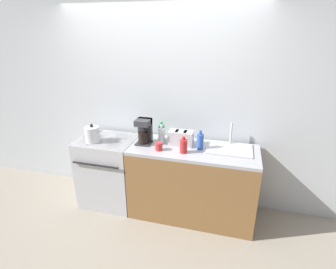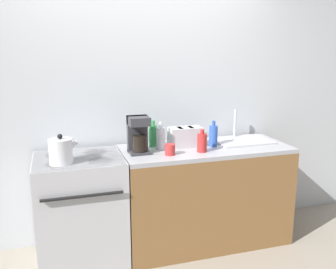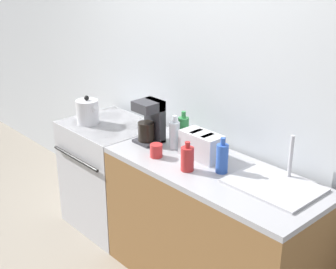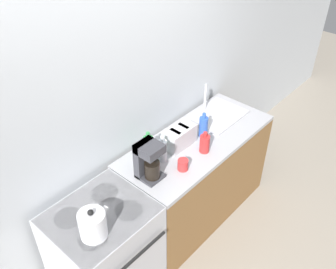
{
  "view_description": "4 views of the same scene",
  "coord_description": "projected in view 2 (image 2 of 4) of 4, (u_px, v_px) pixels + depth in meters",
  "views": [
    {
      "loc": [
        0.98,
        -2.45,
        2.18
      ],
      "look_at": [
        0.21,
        0.38,
        1.03
      ],
      "focal_mm": 28.0,
      "sensor_mm": 36.0,
      "label": 1
    },
    {
      "loc": [
        -0.74,
        -2.66,
        1.77
      ],
      "look_at": [
        0.19,
        0.34,
        1.04
      ],
      "focal_mm": 40.0,
      "sensor_mm": 36.0,
      "label": 2
    },
    {
      "loc": [
        2.32,
        -1.7,
        2.21
      ],
      "look_at": [
        0.1,
        0.32,
        1.01
      ],
      "focal_mm": 50.0,
      "sensor_mm": 36.0,
      "label": 3
    },
    {
      "loc": [
        -1.54,
        -1.19,
        2.88
      ],
      "look_at": [
        0.19,
        0.35,
        1.13
      ],
      "focal_mm": 40.0,
      "sensor_mm": 36.0,
      "label": 4
    }
  ],
  "objects": [
    {
      "name": "bottle_blue",
      "position": [
        213.0,
        136.0,
        3.33
      ],
      "size": [
        0.08,
        0.08,
        0.23
      ],
      "color": "#2D56B7",
      "rests_on": "counter_block"
    },
    {
      "name": "ground_plane",
      "position": [
        158.0,
        267.0,
        3.09
      ],
      "size": [
        12.0,
        12.0,
        0.0
      ],
      "primitive_type": "plane",
      "color": "gray"
    },
    {
      "name": "cup_red",
      "position": [
        170.0,
        150.0,
        3.07
      ],
      "size": [
        0.08,
        0.08,
        0.09
      ],
      "color": "red",
      "rests_on": "counter_block"
    },
    {
      "name": "sink_tray",
      "position": [
        242.0,
        140.0,
        3.53
      ],
      "size": [
        0.52,
        0.39,
        0.28
      ],
      "color": "#B7B7BC",
      "rests_on": "counter_block"
    },
    {
      "name": "bottle_green",
      "position": [
        153.0,
        135.0,
        3.33
      ],
      "size": [
        0.08,
        0.08,
        0.23
      ],
      "color": "#338C47",
      "rests_on": "counter_block"
    },
    {
      "name": "wall_back",
      "position": [
        137.0,
        100.0,
        3.43
      ],
      "size": [
        8.0,
        0.05,
        2.6
      ],
      "color": "silver",
      "rests_on": "ground_plane"
    },
    {
      "name": "counter_block",
      "position": [
        205.0,
        195.0,
        3.43
      ],
      "size": [
        1.5,
        0.63,
        0.91
      ],
      "color": "brown",
      "rests_on": "ground_plane"
    },
    {
      "name": "bottle_clear",
      "position": [
        161.0,
        138.0,
        3.23
      ],
      "size": [
        0.07,
        0.07,
        0.24
      ],
      "color": "silver",
      "rests_on": "counter_block"
    },
    {
      "name": "stove",
      "position": [
        81.0,
        209.0,
        3.1
      ],
      "size": [
        0.71,
        0.65,
        0.91
      ],
      "color": "#B7B7BC",
      "rests_on": "ground_plane"
    },
    {
      "name": "toaster",
      "position": [
        185.0,
        137.0,
        3.32
      ],
      "size": [
        0.29,
        0.15,
        0.17
      ],
      "color": "#BCBCC1",
      "rests_on": "counter_block"
    },
    {
      "name": "coffee_maker",
      "position": [
        138.0,
        134.0,
        3.12
      ],
      "size": [
        0.17,
        0.18,
        0.31
      ],
      "color": "#333338",
      "rests_on": "counter_block"
    },
    {
      "name": "kettle",
      "position": [
        61.0,
        151.0,
        2.84
      ],
      "size": [
        0.22,
        0.18,
        0.23
      ],
      "color": "silver",
      "rests_on": "stove"
    },
    {
      "name": "bottle_red",
      "position": [
        202.0,
        143.0,
        3.15
      ],
      "size": [
        0.08,
        0.08,
        0.19
      ],
      "color": "#B72828",
      "rests_on": "counter_block"
    }
  ]
}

